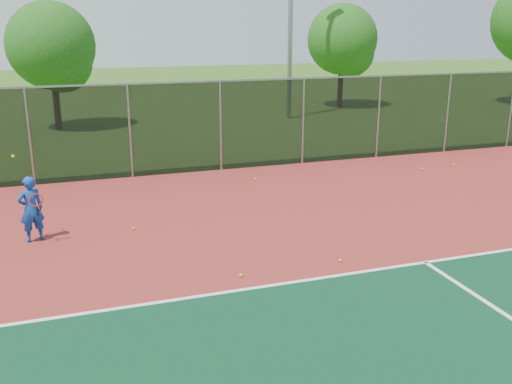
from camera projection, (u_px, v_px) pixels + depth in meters
ground at (428, 357)px, 8.64m from camera, size 120.00×120.00×0.00m
court_apron at (364, 298)px, 10.45m from camera, size 30.00×20.00×0.02m
fence_back at (221, 125)px, 19.10m from camera, size 30.00×0.06×3.03m
tennis_player at (31, 209)px, 12.96m from camera, size 0.65×0.68×2.04m
practice_ball_0 at (241, 275)px, 11.29m from camera, size 0.07×0.07×0.07m
practice_ball_1 at (340, 260)px, 12.00m from camera, size 0.07×0.07×0.07m
practice_ball_2 at (422, 169)px, 19.49m from camera, size 0.07×0.07×0.07m
practice_ball_4 at (454, 164)px, 20.09m from camera, size 0.07×0.07×0.07m
practice_ball_6 at (133, 229)px, 13.84m from camera, size 0.07×0.07×0.07m
practice_ball_7 at (255, 179)px, 18.21m from camera, size 0.07×0.07×0.07m
tree_back_left at (54, 50)px, 25.95m from camera, size 3.98×3.98×5.84m
tree_back_mid at (344, 43)px, 32.99m from camera, size 4.05×4.05×5.94m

